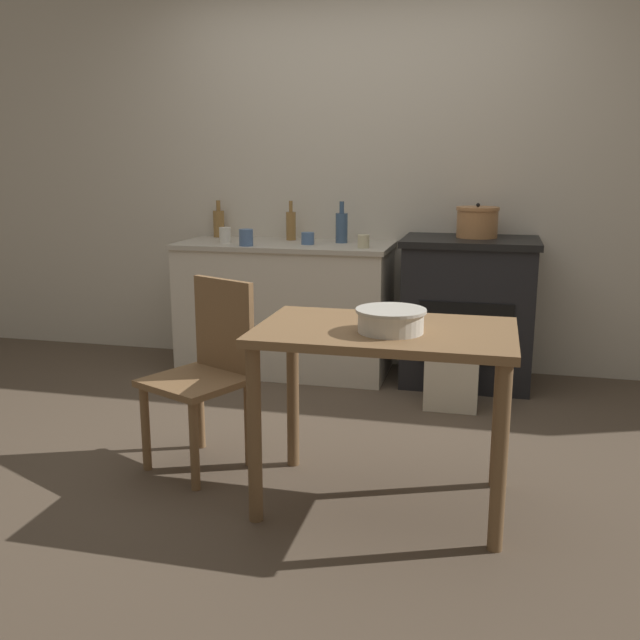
% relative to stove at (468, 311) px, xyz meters
% --- Properties ---
extents(ground_plane, '(14.00, 14.00, 0.00)m').
position_rel_stove_xyz_m(ground_plane, '(-0.74, -1.27, -0.46)').
color(ground_plane, brown).
extents(wall_back, '(8.00, 0.07, 2.55)m').
position_rel_stove_xyz_m(wall_back, '(-0.74, 0.32, 0.81)').
color(wall_back, beige).
rests_on(wall_back, ground_plane).
extents(counter_cabinet, '(1.40, 0.63, 0.86)m').
position_rel_stove_xyz_m(counter_cabinet, '(-1.19, -0.02, -0.03)').
color(counter_cabinet, beige).
rests_on(counter_cabinet, ground_plane).
extents(stove, '(0.82, 0.60, 0.92)m').
position_rel_stove_xyz_m(stove, '(0.00, 0.00, 0.00)').
color(stove, black).
rests_on(stove, ground_plane).
extents(work_table, '(1.01, 0.64, 0.75)m').
position_rel_stove_xyz_m(work_table, '(-0.26, -1.76, 0.16)').
color(work_table, olive).
rests_on(work_table, ground_plane).
extents(chair, '(0.53, 0.53, 0.86)m').
position_rel_stove_xyz_m(chair, '(-1.11, -1.55, -0.00)').
color(chair, olive).
rests_on(chair, ground_plane).
extents(flour_sack, '(0.30, 0.21, 0.42)m').
position_rel_stove_xyz_m(flour_sack, '(-0.06, -0.52, -0.25)').
color(flour_sack, beige).
rests_on(flour_sack, ground_plane).
extents(stock_pot, '(0.26, 0.26, 0.21)m').
position_rel_stove_xyz_m(stock_pot, '(0.03, 0.05, 0.55)').
color(stock_pot, '#B77A47').
rests_on(stock_pot, stove).
extents(mixing_bowl_large, '(0.27, 0.27, 0.09)m').
position_rel_stove_xyz_m(mixing_bowl_large, '(-0.23, -1.82, 0.33)').
color(mixing_bowl_large, silver).
rests_on(mixing_bowl_large, work_table).
extents(bottle_far_left, '(0.08, 0.08, 0.25)m').
position_rel_stove_xyz_m(bottle_far_left, '(-1.73, 0.21, 0.50)').
color(bottle_far_left, olive).
rests_on(bottle_far_left, counter_cabinet).
extents(bottle_left, '(0.07, 0.07, 0.26)m').
position_rel_stove_xyz_m(bottle_left, '(-1.19, 0.14, 0.50)').
color(bottle_left, olive).
rests_on(bottle_left, counter_cabinet).
extents(bottle_mid_left, '(0.08, 0.08, 0.27)m').
position_rel_stove_xyz_m(bottle_mid_left, '(-0.83, 0.07, 0.50)').
color(bottle_mid_left, '#3D5675').
rests_on(bottle_mid_left, counter_cabinet).
extents(cup_center_left, '(0.08, 0.08, 0.08)m').
position_rel_stove_xyz_m(cup_center_left, '(-1.02, -0.07, 0.44)').
color(cup_center_left, '#4C6B99').
rests_on(cup_center_left, counter_cabinet).
extents(cup_center, '(0.09, 0.09, 0.10)m').
position_rel_stove_xyz_m(cup_center, '(-1.37, -0.24, 0.45)').
color(cup_center, '#4C6B99').
rests_on(cup_center, counter_cabinet).
extents(cup_center_right, '(0.08, 0.08, 0.10)m').
position_rel_stove_xyz_m(cup_center_right, '(-1.56, -0.12, 0.45)').
color(cup_center_right, silver).
rests_on(cup_center_right, counter_cabinet).
extents(cup_mid_right, '(0.07, 0.07, 0.08)m').
position_rel_stove_xyz_m(cup_mid_right, '(-0.64, -0.16, 0.44)').
color(cup_mid_right, beige).
rests_on(cup_mid_right, counter_cabinet).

